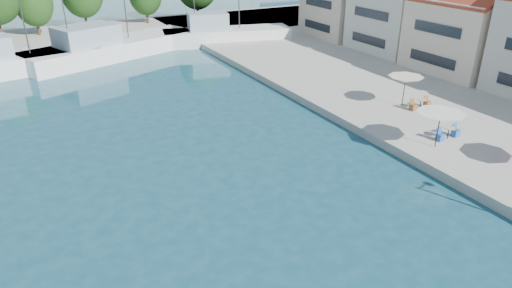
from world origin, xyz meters
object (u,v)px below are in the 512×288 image
umbrella_white (440,117)px  trawler_03 (110,48)px  trawler_02 (10,64)px  umbrella_cream (406,80)px  trawler_04 (224,35)px

umbrella_white → trawler_03: bearing=110.2°
trawler_02 → trawler_03: 10.11m
trawler_03 → umbrella_white: trawler_03 is taller
umbrella_white → umbrella_cream: 7.27m
trawler_03 → umbrella_white: size_ratio=7.09×
umbrella_white → umbrella_cream: (3.49, 6.38, 0.05)m
umbrella_white → umbrella_cream: bearing=61.4°
umbrella_cream → trawler_02: bearing=135.5°
trawler_03 → trawler_04: (13.79, 0.34, 0.00)m
trawler_02 → umbrella_white: size_ratio=5.65×
trawler_02 → trawler_04: (23.67, 2.46, 0.00)m
trawler_04 → umbrella_cream: 27.97m
trawler_04 → umbrella_white: 34.27m
trawler_02 → trawler_04: 23.79m
trawler_04 → umbrella_cream: bearing=-71.9°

